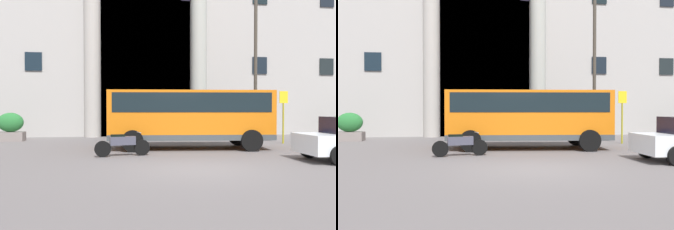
% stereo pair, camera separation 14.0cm
% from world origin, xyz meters
% --- Properties ---
extents(ground_plane, '(80.00, 64.00, 0.12)m').
position_xyz_m(ground_plane, '(0.00, 0.00, -0.06)').
color(ground_plane, '#615C5D').
extents(orange_minibus, '(7.23, 3.19, 2.56)m').
position_xyz_m(orange_minibus, '(0.90, 5.50, 1.54)').
color(orange_minibus, orange).
rests_on(orange_minibus, ground_plane).
extents(bus_stop_sign, '(0.44, 0.08, 2.65)m').
position_xyz_m(bus_stop_sign, '(6.06, 7.06, 1.64)').
color(bus_stop_sign, '#9E9717').
rests_on(bus_stop_sign, ground_plane).
extents(hedge_planter_entrance_right, '(1.43, 0.89, 1.54)m').
position_xyz_m(hedge_planter_entrance_right, '(-7.96, 10.54, 0.75)').
color(hedge_planter_entrance_right, gray).
rests_on(hedge_planter_entrance_right, ground_plane).
extents(hedge_planter_far_east, '(1.94, 0.74, 1.52)m').
position_xyz_m(hedge_planter_far_east, '(3.01, 10.20, 0.73)').
color(hedge_planter_far_east, slate).
rests_on(hedge_planter_far_east, ground_plane).
extents(scooter_by_planter, '(2.07, 0.64, 0.89)m').
position_xyz_m(scooter_by_planter, '(-2.15, 3.30, 0.46)').
color(scooter_by_planter, black).
rests_on(scooter_by_planter, ground_plane).
extents(lamppost_plaza_centre, '(0.40, 0.40, 7.98)m').
position_xyz_m(lamppost_plaza_centre, '(5.09, 8.35, 4.62)').
color(lamppost_plaza_centre, '#3F3A31').
rests_on(lamppost_plaza_centre, ground_plane).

